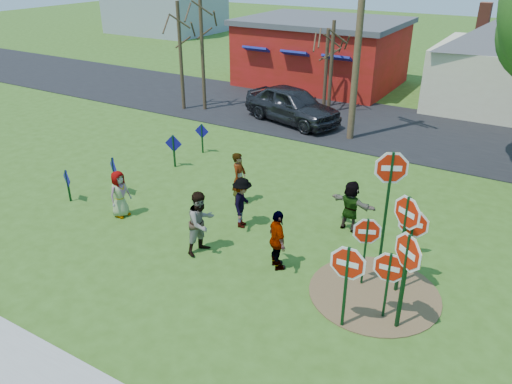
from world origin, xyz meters
TOP-DOWN VIEW (x-y plane):
  - ground at (0.00, 0.00)m, footprint 120.00×120.00m
  - road at (0.00, 11.50)m, footprint 120.00×7.50m
  - dirt_patch at (4.50, -1.00)m, footprint 3.20×3.20m
  - red_building at (-5.50, 17.99)m, footprint 9.40×7.69m
  - stop_sign_a at (4.26, -2.50)m, footprint 1.07×0.11m
  - stop_sign_b at (4.21, 0.26)m, footprint 1.02×0.53m
  - stop_sign_c at (4.92, -0.62)m, footprint 0.96×0.57m
  - stop_sign_d at (4.99, -0.06)m, footprint 1.00×0.10m
  - stop_sign_e at (4.96, -1.73)m, footprint 0.99×0.12m
  - stop_sign_f at (5.33, -1.92)m, footprint 0.93×0.71m
  - stop_sign_g at (4.09, -0.79)m, footprint 0.86×0.38m
  - blue_diamond_a at (-5.93, -1.38)m, footprint 0.60×0.26m
  - blue_diamond_b at (-4.93, -0.24)m, footprint 0.63×0.35m
  - blue_diamond_c at (-4.78, 2.73)m, footprint 0.68×0.19m
  - blue_diamond_d at (-4.74, 4.49)m, footprint 0.62×0.11m
  - person_a at (-3.71, -1.23)m, footprint 0.54×0.78m
  - person_b at (-0.99, 1.43)m, footprint 0.53×0.71m
  - person_c at (-0.27, -1.61)m, footprint 0.86×1.01m
  - person_d at (-0.06, 0.16)m, footprint 0.89×1.16m
  - person_e at (1.91, -1.25)m, footprint 1.01×0.97m
  - person_f at (2.80, 1.66)m, footprint 1.52×0.72m
  - suv at (-3.40, 9.96)m, footprint 5.42×3.36m
  - utility_pole at (-0.10, 9.24)m, footprint 2.18×0.97m
  - bare_tree_west at (-9.35, 9.08)m, footprint 1.80×1.80m
  - bare_tree_east at (-2.53, 12.43)m, footprint 1.80×1.80m
  - bare_tree_mid at (-8.34, 9.57)m, footprint 1.80×1.80m
  - bare_tree_extra at (-3.13, 13.21)m, footprint 1.80×1.80m

SIDE VIEW (x-z plane):
  - ground at x=0.00m, z-range 0.00..0.00m
  - dirt_patch at x=4.50m, z-range 0.00..0.03m
  - road at x=0.00m, z-range 0.00..0.04m
  - blue_diamond_a at x=-5.93m, z-range 0.13..1.27m
  - person_a at x=-3.71m, z-range 0.00..1.52m
  - blue_diamond_d at x=-4.74m, z-range 0.15..1.41m
  - person_f at x=2.80m, z-range 0.00..1.58m
  - person_d at x=-0.06m, z-range 0.00..1.59m
  - blue_diamond_c at x=-4.78m, z-range 0.15..1.46m
  - person_e at x=1.91m, z-range 0.00..1.69m
  - blue_diamond_b at x=-4.93m, z-range 0.17..1.56m
  - person_b at x=-0.99m, z-range 0.00..1.77m
  - suv at x=-3.40m, z-range 0.04..1.76m
  - person_c at x=-0.27m, z-range 0.00..1.84m
  - stop_sign_e at x=4.96m, z-range 0.31..2.16m
  - stop_sign_g at x=4.09m, z-range 0.37..2.37m
  - stop_sign_a at x=4.26m, z-range 0.40..2.61m
  - stop_sign_d at x=4.99m, z-range 0.44..2.59m
  - stop_sign_f at x=5.33m, z-range 0.53..3.09m
  - stop_sign_c at x=4.92m, z-range 0.55..3.30m
  - red_building at x=-5.50m, z-range 0.02..3.92m
  - stop_sign_b at x=4.21m, z-range 0.79..4.19m
  - bare_tree_extra at x=-3.13m, z-range 0.60..4.68m
  - bare_tree_east at x=-2.53m, z-range 0.67..5.25m
  - bare_tree_west at x=-9.35m, z-range 0.79..6.18m
  - bare_tree_mid at x=-8.34m, z-range 0.91..7.11m
  - utility_pole at x=-0.10m, z-range 0.25..9.64m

